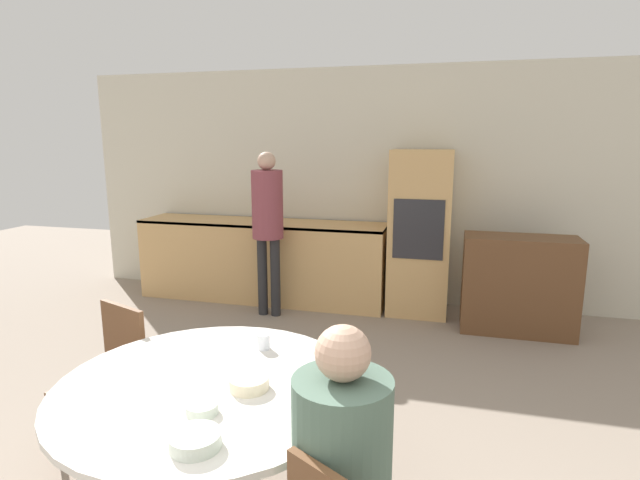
{
  "coord_description": "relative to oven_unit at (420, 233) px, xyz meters",
  "views": [
    {
      "loc": [
        0.85,
        -0.63,
        1.82
      ],
      "look_at": [
        -0.04,
        2.76,
        1.11
      ],
      "focal_mm": 28.0,
      "sensor_mm": 36.0,
      "label": 1
    }
  ],
  "objects": [
    {
      "name": "wall_back",
      "position": [
        -0.55,
        0.34,
        0.44
      ],
      "size": [
        6.95,
        0.05,
        2.6
      ],
      "color": "beige",
      "rests_on": "ground_plane"
    },
    {
      "name": "kitchen_counter",
      "position": [
        -1.77,
        -0.01,
        -0.39
      ],
      "size": [
        2.83,
        0.6,
        0.91
      ],
      "color": "tan",
      "rests_on": "ground_plane"
    },
    {
      "name": "oven_unit",
      "position": [
        0.0,
        0.0,
        0.0
      ],
      "size": [
        0.62,
        0.59,
        1.72
      ],
      "color": "tan",
      "rests_on": "ground_plane"
    },
    {
      "name": "sideboard",
      "position": [
        0.96,
        -0.34,
        -0.4
      ],
      "size": [
        1.03,
        0.45,
        0.93
      ],
      "color": "brown",
      "rests_on": "ground_plane"
    },
    {
      "name": "dining_table",
      "position": [
        -0.7,
        -3.38,
        -0.32
      ],
      "size": [
        1.36,
        1.36,
        0.76
      ],
      "color": "brown",
      "rests_on": "ground_plane"
    },
    {
      "name": "chair_far_left",
      "position": [
        -1.55,
        -2.96,
        -0.36
      ],
      "size": [
        0.52,
        0.52,
        0.89
      ],
      "rotation": [
        0.0,
        0.0,
        5.92
      ],
      "color": "brown",
      "rests_on": "ground_plane"
    },
    {
      "name": "person_seated",
      "position": [
        -0.01,
        -3.8,
        -0.14
      ],
      "size": [
        0.34,
        0.4,
        1.25
      ],
      "color": "#262628",
      "rests_on": "ground_plane"
    },
    {
      "name": "person_standing",
      "position": [
        -1.5,
        -0.51,
        0.2
      ],
      "size": [
        0.32,
        0.32,
        1.7
      ],
      "color": "#262628",
      "rests_on": "ground_plane"
    },
    {
      "name": "cup",
      "position": [
        -0.6,
        -2.98,
        -0.06
      ],
      "size": [
        0.07,
        0.07,
        0.08
      ],
      "color": "silver",
      "rests_on": "dining_table"
    },
    {
      "name": "bowl_near",
      "position": [
        -0.61,
        -3.62,
        -0.08
      ],
      "size": [
        0.13,
        0.13,
        0.04
      ],
      "color": "silver",
      "rests_on": "dining_table"
    },
    {
      "name": "bowl_centre",
      "position": [
        -0.53,
        -3.83,
        -0.07
      ],
      "size": [
        0.18,
        0.18,
        0.05
      ],
      "color": "silver",
      "rests_on": "dining_table"
    },
    {
      "name": "bowl_far",
      "position": [
        -0.51,
        -3.39,
        -0.07
      ],
      "size": [
        0.17,
        0.17,
        0.05
      ],
      "color": "beige",
      "rests_on": "dining_table"
    }
  ]
}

